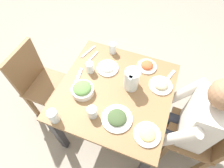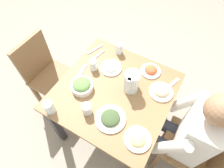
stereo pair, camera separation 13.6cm
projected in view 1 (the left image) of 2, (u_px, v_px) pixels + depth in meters
name	position (u px, v px, depth m)	size (l,w,h in m)	color
ground_plane	(114.00, 124.00, 2.09)	(8.00, 8.00, 0.00)	gray
dining_table	(115.00, 97.00, 1.60)	(0.90, 0.90, 0.72)	olive
chair_near	(204.00, 135.00, 1.52)	(0.40, 0.40, 0.87)	olive
chair_far	(39.00, 81.00, 1.83)	(0.40, 0.40, 0.87)	olive
diner_near	(185.00, 120.00, 1.44)	(0.48, 0.53, 1.16)	silver
water_pitcher	(132.00, 79.00, 1.44)	(0.16, 0.12, 0.19)	silver
salad_bowl	(82.00, 89.00, 1.45)	(0.18, 0.18, 0.09)	white
plate_dolmas	(117.00, 118.00, 1.34)	(0.23, 0.23, 0.05)	white
plate_beans	(161.00, 85.00, 1.50)	(0.19, 0.19, 0.05)	white
plate_yoghurt	(108.00, 68.00, 1.61)	(0.19, 0.19, 0.05)	white
plate_fries	(147.00, 134.00, 1.27)	(0.19, 0.19, 0.04)	white
plate_rice_curry	(147.00, 66.00, 1.62)	(0.17, 0.17, 0.05)	white
water_glass_near_right	(90.00, 67.00, 1.57)	(0.07, 0.07, 0.10)	silver
water_glass_center	(53.00, 116.00, 1.30)	(0.07, 0.07, 0.11)	silver
water_glass_by_pitcher	(92.00, 112.00, 1.33)	(0.07, 0.07, 0.10)	silver
water_glass_far_left	(113.00, 48.00, 1.70)	(0.07, 0.07, 0.10)	silver
fork_near	(79.00, 76.00, 1.57)	(0.17, 0.03, 0.01)	silver
knife_near	(88.00, 52.00, 1.74)	(0.18, 0.02, 0.01)	silver
fork_far	(169.00, 77.00, 1.57)	(0.17, 0.03, 0.01)	silver
knife_far	(92.00, 58.00, 1.69)	(0.18, 0.02, 0.01)	silver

